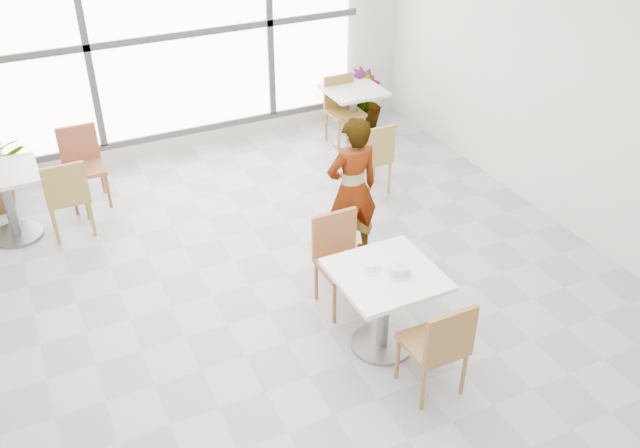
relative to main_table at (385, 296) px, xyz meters
name	(u,v)px	position (x,y,z in m)	size (l,w,h in m)	color
floor	(306,301)	(-0.33, 0.81, -0.52)	(7.00, 7.00, 0.00)	#9E9EA5
wall_back	(180,33)	(-0.33, 4.31, 0.98)	(6.00, 6.00, 0.00)	silver
wall_right	(590,91)	(2.67, 0.81, 0.98)	(7.00, 7.00, 0.00)	silver
window	(182,34)	(-0.33, 4.24, 0.98)	(4.60, 0.07, 2.52)	white
main_table	(385,296)	(0.00, 0.00, 0.00)	(0.80, 0.80, 0.75)	white
chair_near	(440,344)	(0.09, -0.64, -0.02)	(0.42, 0.42, 0.87)	olive
chair_far	(340,254)	(-0.05, 0.69, -0.02)	(0.42, 0.42, 0.87)	#9C5D35
oatmeal_bowl	(399,269)	(0.08, -0.05, 0.27)	(0.21, 0.21, 0.10)	silver
coffee_cup	(371,267)	(-0.10, 0.08, 0.26)	(0.16, 0.13, 0.07)	white
person	(352,190)	(0.39, 1.29, 0.21)	(0.54, 0.35, 1.47)	black
bg_table_left	(6,195)	(-2.58, 3.08, -0.04)	(0.70, 0.70, 0.75)	silver
bg_table_right	(353,108)	(1.59, 3.52, -0.04)	(0.70, 0.70, 0.75)	silver
bg_chair_left_near	(67,193)	(-2.03, 2.83, -0.02)	(0.42, 0.42, 0.87)	olive
bg_chair_left_far	(82,160)	(-1.77, 3.51, -0.02)	(0.42, 0.42, 0.87)	brown
bg_chair_right_near	(372,155)	(1.16, 2.25, -0.02)	(0.42, 0.42, 0.87)	#A38047
bg_chair_right_far	(342,105)	(1.50, 3.64, -0.02)	(0.42, 0.42, 0.87)	olive
plant_right	(364,101)	(1.91, 3.80, -0.10)	(0.47, 0.47, 0.85)	#3F733F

